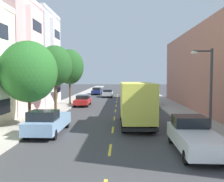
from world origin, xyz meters
name	(u,v)px	position (x,y,z in m)	size (l,w,h in m)	color
ground_plane	(116,103)	(0.00, 30.00, 0.00)	(160.00, 160.00, 0.00)	#38383A
sidewalk_left	(65,104)	(-7.10, 28.00, 0.07)	(3.20, 120.00, 0.14)	#A39E93
sidewalk_right	(168,104)	(7.10, 28.00, 0.07)	(3.20, 120.00, 0.14)	#A39E93
lane_centerline_dashes	(116,108)	(0.00, 24.50, 0.00)	(0.14, 47.20, 0.01)	yellow
townhouse_fourth_dove_grey	(15,60)	(-14.07, 28.28, 6.20)	(11.55, 8.13, 12.81)	#A8A8AD
street_tree_second	(29,72)	(-6.40, 12.50, 4.30)	(4.30, 4.30, 6.50)	#47331E
street_tree_third	(55,66)	(-6.40, 20.23, 5.07)	(3.64, 3.64, 7.08)	#47331E
street_tree_farthest	(70,67)	(-6.40, 27.97, 5.21)	(3.84, 3.84, 7.48)	#47331E
street_lamp	(208,85)	(5.92, 9.16, 3.40)	(1.35, 0.28, 5.51)	#38383D
delivery_box_truck	(136,102)	(1.81, 13.28, 1.94)	(2.56, 7.18, 3.47)	#D8D84C
parked_sedan_red	(83,100)	(-4.42, 26.63, 0.75)	(1.83, 4.51, 1.43)	#AD1E1E
parked_wagon_navy	(97,91)	(-4.43, 46.75, 0.80)	(1.94, 4.75, 1.50)	navy
parked_pickup_black	(142,95)	(4.27, 35.62, 0.83)	(2.06, 5.32, 1.73)	black
parked_pickup_sky	(48,122)	(-4.43, 10.58, 0.83)	(2.05, 5.32, 1.73)	#7A9EC6
parked_pickup_white	(194,136)	(4.44, 6.83, 0.83)	(2.06, 5.32, 1.73)	silver
parked_suv_forest	(148,98)	(4.28, 27.26, 0.99)	(1.97, 4.81, 1.93)	#194C28
moving_silver_sedan	(108,93)	(-1.80, 40.56, 0.75)	(1.80, 4.50, 1.43)	#B2B5BA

